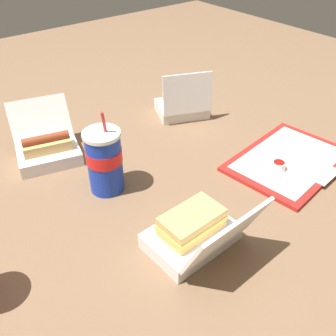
{
  "coord_description": "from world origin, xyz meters",
  "views": [
    {
      "loc": [
        -0.47,
        -0.65,
        0.67
      ],
      "look_at": [
        0.05,
        0.0,
        0.05
      ],
      "focal_mm": 40.0,
      "sensor_mm": 36.0,
      "label": 1
    }
  ],
  "objects": [
    {
      "name": "food_tray",
      "position": [
        0.4,
        -0.15,
        0.01
      ],
      "size": [
        0.4,
        0.3,
        0.01
      ],
      "color": "red",
      "rests_on": "ground_plane"
    },
    {
      "name": "ketchup_cup",
      "position": [
        0.33,
        -0.16,
        0.03
      ],
      "size": [
        0.04,
        0.04,
        0.02
      ],
      "color": "white",
      "rests_on": "food_tray"
    },
    {
      "name": "soda_cup_left",
      "position": [
        -0.1,
        0.09,
        0.09
      ],
      "size": [
        0.1,
        0.1,
        0.24
      ],
      "color": "#1938B7",
      "rests_on": "ground_plane"
    },
    {
      "name": "ground_plane",
      "position": [
        0.0,
        0.0,
        0.0
      ],
      "size": [
        3.2,
        3.2,
        0.0
      ],
      "primitive_type": "plane",
      "color": "brown"
    },
    {
      "name": "plastic_fork",
      "position": [
        0.33,
        -0.11,
        0.02
      ],
      "size": [
        0.11,
        0.02,
        0.0
      ],
      "primitive_type": "cube",
      "rotation": [
        0.0,
        0.0,
        -0.06
      ],
      "color": "white",
      "rests_on": "food_tray"
    },
    {
      "name": "clamshell_hotdog_center",
      "position": [
        -0.17,
        0.32,
        0.04
      ],
      "size": [
        0.23,
        0.24,
        0.16
      ],
      "color": "white",
      "rests_on": "ground_plane"
    },
    {
      "name": "clamshell_sandwich_left",
      "position": [
        -0.05,
        -0.22,
        0.04
      ],
      "size": [
        0.21,
        0.21,
        0.17
      ],
      "color": "white",
      "rests_on": "ground_plane"
    },
    {
      "name": "clamshell_sandwich_front",
      "position": [
        0.34,
        0.28,
        0.04
      ],
      "size": [
        0.22,
        0.2,
        0.18
      ],
      "color": "white",
      "rests_on": "ground_plane"
    },
    {
      "name": "napkin_stack",
      "position": [
        0.41,
        -0.24,
        0.02
      ],
      "size": [
        0.11,
        0.11,
        0.0
      ],
      "primitive_type": "cube",
      "rotation": [
        0.0,
        0.0,
        0.11
      ],
      "color": "white",
      "rests_on": "food_tray"
    }
  ]
}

